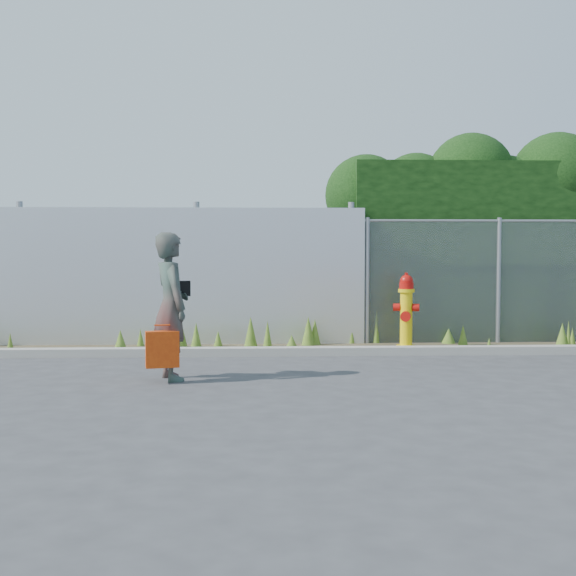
{
  "coord_description": "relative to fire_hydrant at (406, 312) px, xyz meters",
  "views": [
    {
      "loc": [
        -0.73,
        -8.55,
        1.52
      ],
      "look_at": [
        -0.3,
        1.4,
        1.0
      ],
      "focal_mm": 45.0,
      "sensor_mm": 36.0,
      "label": 1
    }
  ],
  "objects": [
    {
      "name": "curb",
      "position": [
        -1.56,
        -0.6,
        -0.51
      ],
      "size": [
        16.0,
        0.22,
        0.12
      ],
      "primitive_type": "cube",
      "color": "gray",
      "rests_on": "ground"
    },
    {
      "name": "woman",
      "position": [
        -3.3,
        -2.48,
        0.29
      ],
      "size": [
        0.63,
        0.74,
        1.73
      ],
      "primitive_type": "imported",
      "rotation": [
        0.0,
        0.0,
        1.97
      ],
      "color": "#106556",
      "rests_on": "ground"
    },
    {
      "name": "fire_hydrant",
      "position": [
        0.0,
        0.0,
        0.0
      ],
      "size": [
        0.39,
        0.35,
        1.18
      ],
      "rotation": [
        0.0,
        0.0,
        -0.27
      ],
      "color": "yellow",
      "rests_on": "ground"
    },
    {
      "name": "black_shoulder_bag",
      "position": [
        -3.22,
        -2.29,
        0.49
      ],
      "size": [
        0.24,
        0.1,
        0.18
      ],
      "rotation": [
        0.0,
        0.0,
        0.22
      ],
      "color": "black"
    },
    {
      "name": "ground",
      "position": [
        -1.56,
        -2.4,
        -0.57
      ],
      "size": [
        80.0,
        80.0,
        0.0
      ],
      "primitive_type": "plane",
      "color": "#39393B",
      "rests_on": "ground"
    },
    {
      "name": "chainlink_fence",
      "position": [
        2.68,
        0.6,
        0.46
      ],
      "size": [
        6.5,
        0.07,
        2.05
      ],
      "color": "gray",
      "rests_on": "ground"
    },
    {
      "name": "corrugated_fence",
      "position": [
        -4.81,
        0.61,
        0.53
      ],
      "size": [
        8.5,
        0.21,
        2.3
      ],
      "color": "silver",
      "rests_on": "ground"
    },
    {
      "name": "red_tote_bag",
      "position": [
        -3.37,
        -2.74,
        -0.18
      ],
      "size": [
        0.38,
        0.14,
        0.49
      ],
      "rotation": [
        0.0,
        0.0,
        0.2
      ],
      "color": "#B22C0A"
    },
    {
      "name": "weed_strip",
      "position": [
        -1.57,
        0.1,
        -0.45
      ],
      "size": [
        16.0,
        1.27,
        0.54
      ],
      "color": "#453B27",
      "rests_on": "ground"
    },
    {
      "name": "hedge",
      "position": [
        2.75,
        1.61,
        1.39
      ],
      "size": [
        7.75,
        1.88,
        3.65
      ],
      "color": "black",
      "rests_on": "ground"
    }
  ]
}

